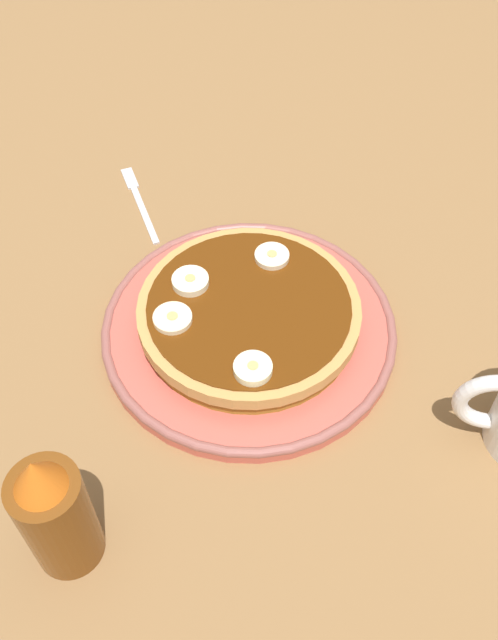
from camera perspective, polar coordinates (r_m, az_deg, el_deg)
The scene contains 9 objects.
ground_plane at distance 68.67cm, azimuth -0.00°, elevation -1.86°, with size 140.00×140.00×3.00cm, color olive.
plate at distance 66.81cm, azimuth -0.00°, elevation -0.63°, with size 27.54×27.54×1.60cm.
pancake_stack at distance 65.15cm, azimuth 0.25°, elevation 0.25°, with size 20.38×20.52×2.88cm.
banana_slice_0 at distance 68.04cm, azimuth 1.84°, elevation 5.09°, with size 3.31×3.31×0.79cm.
banana_slice_1 at distance 63.30cm, azimuth -6.12°, elevation 0.11°, with size 3.49×3.49×0.78cm.
banana_slice_2 at distance 59.52cm, azimuth 0.31°, elevation -3.93°, with size 3.30×3.30×1.01cm.
banana_slice_3 at distance 65.90cm, azimuth -4.70°, elevation 3.08°, with size 3.42×3.42×0.98cm.
fork at distance 81.20cm, azimuth -8.82°, elevation 9.53°, with size 6.97×11.94×0.50cm.
syrup_bottle at distance 53.31cm, azimuth -15.23°, elevation -14.72°, with size 5.16×5.16×13.39cm.
Camera 1 is at (-5.50, 41.23, 53.14)cm, focal length 40.04 mm.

